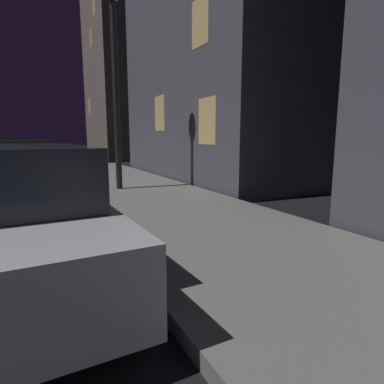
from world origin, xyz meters
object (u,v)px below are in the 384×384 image
Objects in this scene: car_yellow_cab at (20,167)px; car_blue at (23,155)px; car_silver at (7,213)px; street_lamp at (115,55)px; car_black at (24,150)px.

car_blue is (0.00, 6.13, 0.00)m from car_yellow_cab.
car_silver is at bearing -90.00° from car_blue.
car_blue is 8.48m from street_lamp.
car_silver is at bearing -89.98° from car_yellow_cab.
street_lamp reaches higher than car_black.
car_black is at bearing 90.01° from car_yellow_cab.
street_lamp is (2.36, -14.25, 2.83)m from car_black.
car_yellow_cab is (-0.00, 6.16, -0.00)m from car_silver.
car_black is at bearing 90.04° from car_blue.
car_blue is 1.05× the size of car_black.
car_silver and car_yellow_cab have the same top height.
car_yellow_cab is 6.13m from car_blue.
car_yellow_cab and car_black have the same top height.
car_silver is 12.29m from car_blue.
car_black is at bearing 99.40° from street_lamp.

